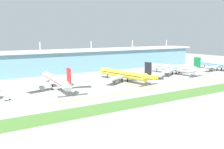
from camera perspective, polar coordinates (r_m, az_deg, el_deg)
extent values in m
plane|color=#A8A59E|center=(196.98, 10.14, -2.89)|extent=(600.00, 600.00, 0.00)
cube|color=#6693A8|center=(287.95, -5.14, 3.11)|extent=(280.00, 28.00, 21.84)
cube|color=silver|center=(287.01, -5.17, 5.45)|extent=(288.00, 34.00, 1.80)
cylinder|color=silver|center=(260.57, -15.70, 6.01)|extent=(0.90, 0.90, 9.00)
cylinder|color=silver|center=(281.78, -4.67, 6.50)|extent=(0.90, 0.90, 9.00)
cylinder|color=silver|center=(311.72, 4.55, 6.72)|extent=(0.90, 0.90, 9.00)
cylinder|color=silver|center=(348.16, 12.00, 6.78)|extent=(0.90, 0.90, 9.00)
cylinder|color=white|center=(192.81, -12.42, -1.25)|extent=(10.15, 57.89, 5.80)
cone|color=white|center=(222.29, -14.57, 0.00)|extent=(5.80, 4.41, 5.51)
cone|color=white|center=(162.66, -9.41, -2.59)|extent=(5.42, 6.98, 5.72)
cube|color=red|center=(162.45, -9.58, -0.29)|extent=(1.18, 6.43, 9.50)
cube|color=white|center=(161.55, -11.31, -2.79)|extent=(10.21, 3.95, 0.36)
cube|color=white|center=(164.94, -7.65, -2.46)|extent=(10.21, 3.95, 0.36)
cube|color=#B7BABF|center=(186.02, -15.60, -2.14)|extent=(24.93, 13.76, 0.70)
cylinder|color=gray|center=(188.18, -15.31, -2.87)|extent=(3.53, 4.73, 3.20)
cube|color=#B7BABF|center=(192.39, -8.61, -1.55)|extent=(24.52, 16.75, 0.70)
cylinder|color=gray|center=(193.86, -9.07, -2.33)|extent=(3.53, 4.73, 3.20)
cylinder|color=black|center=(214.23, -13.94, -1.58)|extent=(0.70, 0.70, 3.60)
cylinder|color=black|center=(190.02, -13.06, -2.86)|extent=(1.10, 1.10, 3.60)
cylinder|color=black|center=(191.71, -11.21, -2.69)|extent=(1.10, 1.10, 3.60)
cube|color=red|center=(192.74, -12.43, -1.13)|extent=(9.76, 52.15, 0.60)
cylinder|color=yellow|center=(217.52, 2.32, 0.09)|extent=(13.85, 53.09, 5.80)
cone|color=yellow|center=(238.72, -2.37, 0.88)|extent=(6.06, 4.80, 5.51)
cone|color=yellow|center=(197.30, 8.21, -0.55)|extent=(5.89, 7.31, 5.72)
cube|color=black|center=(197.00, 8.03, 1.34)|extent=(1.68, 6.43, 9.50)
cube|color=yellow|center=(193.57, 7.03, -0.76)|extent=(10.37, 4.70, 0.36)
cube|color=yellow|center=(201.80, 9.12, -0.41)|extent=(10.37, 4.70, 0.36)
cube|color=#B7BABF|center=(206.49, 0.74, -0.74)|extent=(24.09, 18.14, 0.70)
cylinder|color=gray|center=(208.82, 0.72, -1.41)|extent=(3.85, 4.94, 3.20)
cube|color=#B7BABF|center=(223.02, 5.34, -0.06)|extent=(24.92, 12.09, 0.70)
cylinder|color=gray|center=(223.60, 4.85, -0.76)|extent=(3.85, 4.94, 3.20)
cylinder|color=black|center=(232.86, -1.04, -0.49)|extent=(0.70, 0.70, 3.60)
cylinder|color=black|center=(213.98, 2.24, -1.33)|extent=(1.10, 1.10, 3.60)
cylinder|color=black|center=(218.36, 3.46, -1.13)|extent=(1.10, 1.10, 3.60)
cube|color=black|center=(217.46, 2.32, 0.20)|extent=(13.08, 47.88, 0.60)
cylinder|color=silver|center=(264.67, 13.17, 1.44)|extent=(14.04, 51.35, 5.80)
cone|color=silver|center=(281.28, 8.58, 2.00)|extent=(6.09, 4.84, 5.51)
cone|color=silver|center=(249.35, 18.53, 1.04)|extent=(5.94, 7.34, 5.72)
cube|color=#146B38|center=(249.10, 18.41, 2.54)|extent=(1.73, 6.43, 9.50)
cube|color=silver|center=(244.90, 17.79, 0.90)|extent=(10.39, 4.79, 0.36)
cube|color=silver|center=(254.37, 19.05, 1.12)|extent=(10.39, 4.79, 0.36)
cube|color=#B7BABF|center=(252.61, 12.40, 0.82)|extent=(24.03, 18.30, 0.70)
cylinder|color=gray|center=(254.80, 12.28, 0.26)|extent=(3.89, 4.96, 3.20)
cube|color=#B7BABF|center=(272.26, 15.38, 1.28)|extent=(24.91, 11.88, 0.70)
cylinder|color=gray|center=(272.41, 14.96, 0.71)|extent=(3.89, 4.96, 3.20)
cylinder|color=black|center=(276.65, 9.89, 0.87)|extent=(0.70, 0.70, 3.60)
cylinder|color=black|center=(261.01, 13.26, 0.29)|extent=(1.10, 1.10, 3.60)
cylinder|color=black|center=(266.22, 14.05, 0.43)|extent=(1.10, 1.10, 3.60)
cube|color=#146B38|center=(264.62, 13.17, 1.52)|extent=(13.25, 46.32, 0.60)
cylinder|color=#9ED1EA|center=(309.19, 22.39, 2.04)|extent=(14.39, 53.82, 5.80)
cone|color=#9ED1EA|center=(329.91, 18.85, 2.63)|extent=(6.08, 4.84, 5.51)
cube|color=#B7BABF|center=(297.80, 21.35, 1.61)|extent=(24.91, 11.91, 0.70)
cylinder|color=gray|center=(299.99, 21.29, 1.13)|extent=(3.89, 4.96, 3.20)
cylinder|color=black|center=(324.04, 19.82, 1.63)|extent=(0.70, 0.70, 3.60)
cylinder|color=black|center=(305.38, 22.31, 1.08)|extent=(1.10, 1.10, 3.60)
cylinder|color=black|center=(309.94, 23.15, 1.14)|extent=(1.10, 1.10, 3.60)
cube|color=#2D5BB7|center=(309.15, 22.39, 2.12)|extent=(13.57, 48.54, 0.60)
cube|color=yellow|center=(157.36, -8.97, -5.83)|extent=(28.00, 0.70, 0.04)
cube|color=yellow|center=(173.14, 1.44, -4.37)|extent=(28.00, 0.70, 0.04)
cube|color=yellow|center=(193.66, 9.85, -3.08)|extent=(28.00, 0.70, 0.04)
cube|color=yellow|center=(217.58, 16.52, -2.00)|extent=(28.00, 0.70, 0.04)
cube|color=yellow|center=(243.91, 21.80, -1.13)|extent=(28.00, 0.70, 0.04)
cube|color=#518438|center=(179.48, 15.63, -4.22)|extent=(300.00, 18.00, 0.10)
cube|color=gold|center=(230.88, 9.26, -0.70)|extent=(7.54, 5.82, 2.60)
cylinder|color=silver|center=(230.36, 9.08, -0.16)|extent=(4.47, 3.72, 2.00)
cylinder|color=black|center=(232.75, 9.81, -0.96)|extent=(0.96, 0.75, 0.90)
cylinder|color=black|center=(230.50, 9.93, -1.06)|extent=(0.96, 0.75, 0.90)
cylinder|color=black|center=(231.72, 8.59, -0.97)|extent=(0.96, 0.75, 0.90)
cylinder|color=black|center=(229.46, 8.70, -1.07)|extent=(0.96, 0.75, 0.90)
cube|color=#333842|center=(233.27, 10.82, -0.79)|extent=(4.80, 3.26, 1.40)
cylinder|color=black|center=(231.69, 10.63, -1.03)|extent=(0.95, 0.53, 0.90)
cylinder|color=black|center=(233.51, 10.35, -0.94)|extent=(0.95, 0.53, 0.90)
cylinder|color=black|center=(233.27, 11.28, -0.98)|extent=(0.95, 0.53, 0.90)
cylinder|color=black|center=(235.08, 11.00, -0.90)|extent=(0.95, 0.53, 0.90)
cube|color=silver|center=(168.91, -22.33, -4.96)|extent=(4.02, 3.07, 1.60)
cube|color=silver|center=(168.65, -22.35, -4.58)|extent=(3.69, 2.93, 0.16)
cylinder|color=black|center=(170.42, -22.11, -5.10)|extent=(0.97, 0.68, 0.90)
cylinder|color=black|center=(169.10, -21.80, -5.19)|extent=(0.97, 0.68, 0.90)
cylinder|color=black|center=(169.11, -22.82, -5.25)|extent=(0.97, 0.68, 0.90)
cylinder|color=black|center=(167.77, -22.52, -5.34)|extent=(0.97, 0.68, 0.90)
cone|color=orange|center=(178.71, -10.20, -3.98)|extent=(0.56, 0.56, 0.70)
cone|color=orange|center=(166.69, -10.86, -4.94)|extent=(0.56, 0.56, 0.70)
cone|color=orange|center=(170.89, -9.74, -4.56)|extent=(0.56, 0.56, 0.70)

